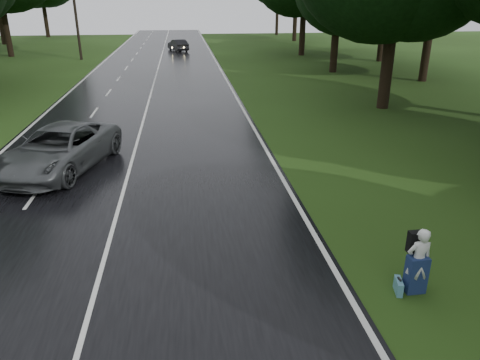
# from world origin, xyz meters

# --- Properties ---
(ground) EXTENTS (160.00, 160.00, 0.00)m
(ground) POSITION_xyz_m (0.00, 0.00, 0.00)
(ground) COLOR #254314
(ground) RESTS_ON ground
(road) EXTENTS (12.00, 140.00, 0.04)m
(road) POSITION_xyz_m (0.00, 20.00, 0.02)
(road) COLOR black
(road) RESTS_ON ground
(lane_center) EXTENTS (0.12, 140.00, 0.01)m
(lane_center) POSITION_xyz_m (0.00, 20.00, 0.04)
(lane_center) COLOR silver
(lane_center) RESTS_ON road
(grey_car) EXTENTS (4.50, 6.65, 1.69)m
(grey_car) POSITION_xyz_m (-2.64, 10.42, 0.89)
(grey_car) COLOR #4A4E4F
(grey_car) RESTS_ON road
(far_car) EXTENTS (2.72, 4.46, 1.39)m
(far_car) POSITION_xyz_m (1.90, 52.13, 0.73)
(far_car) COLOR black
(far_car) RESTS_ON road
(hitchhiker) EXTENTS (0.61, 0.55, 1.63)m
(hitchhiker) POSITION_xyz_m (7.38, 1.14, 0.76)
(hitchhiker) COLOR silver
(hitchhiker) RESTS_ON ground
(suitcase) EXTENTS (0.24, 0.48, 0.33)m
(suitcase) POSITION_xyz_m (6.99, 1.12, 0.16)
(suitcase) COLOR teal
(suitcase) RESTS_ON ground
(utility_pole_far) EXTENTS (1.80, 0.28, 10.13)m
(utility_pole_far) POSITION_xyz_m (-8.50, 45.17, 0.00)
(utility_pole_far) COLOR black
(utility_pole_far) RESTS_ON ground
(tree_left_f) EXTENTS (11.75, 11.75, 18.35)m
(tree_left_f) POSITION_xyz_m (-16.95, 49.02, 0.00)
(tree_left_f) COLOR black
(tree_left_f) RESTS_ON ground
(tree_right_d) EXTENTS (9.66, 9.66, 15.09)m
(tree_right_d) POSITION_xyz_m (14.41, 19.25, 0.00)
(tree_right_d) COLOR black
(tree_right_d) RESTS_ON ground
(tree_right_e) EXTENTS (8.00, 8.00, 12.51)m
(tree_right_e) POSITION_xyz_m (15.82, 33.49, 0.00)
(tree_right_e) COLOR black
(tree_right_e) RESTS_ON ground
(tree_right_f) EXTENTS (10.24, 10.24, 16.00)m
(tree_right_f) POSITION_xyz_m (16.13, 46.22, 0.00)
(tree_right_f) COLOR black
(tree_right_f) RESTS_ON ground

